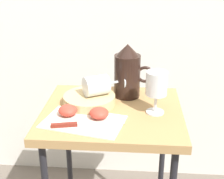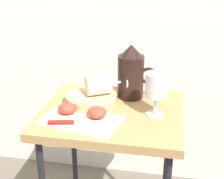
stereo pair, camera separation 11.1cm
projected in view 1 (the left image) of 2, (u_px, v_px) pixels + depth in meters
table at (112, 130)px, 1.18m from camera, size 0.50×0.44×0.71m
linen_napkin at (83, 122)px, 1.06m from camera, size 0.29×0.22×0.00m
basket_tray at (89, 100)px, 1.18m from camera, size 0.19×0.19×0.03m
pitcher at (128, 75)px, 1.23m from camera, size 0.15×0.10×0.21m
wine_glass_upright at (157, 86)px, 1.09m from camera, size 0.07×0.07×0.15m
wine_glass_tipped_near at (97, 85)px, 1.17m from camera, size 0.17×0.13×0.07m
apple_half_left at (68, 110)px, 1.09m from camera, size 0.07×0.07×0.04m
apple_half_right at (99, 113)px, 1.07m from camera, size 0.07×0.07×0.04m
knife at (77, 125)px, 1.03m from camera, size 0.24×0.07×0.01m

